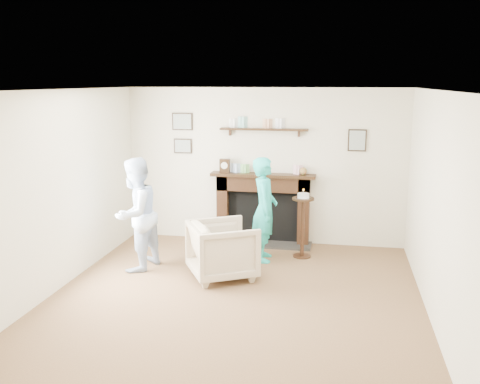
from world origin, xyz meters
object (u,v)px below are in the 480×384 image
armchair (223,277)px  man (138,269)px  woman (264,259)px  pedestal_table (303,215)px

armchair → man: bearing=56.7°
woman → man: bearing=106.0°
man → woman: (1.70, 0.73, 0.00)m
pedestal_table → armchair: bearing=-133.3°
man → pedestal_table: pedestal_table is taller
woman → pedestal_table: pedestal_table is taller
man → armchair: bearing=100.7°
man → pedestal_table: 2.52m
man → woman: bearing=127.8°
man → woman: size_ratio=1.03×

